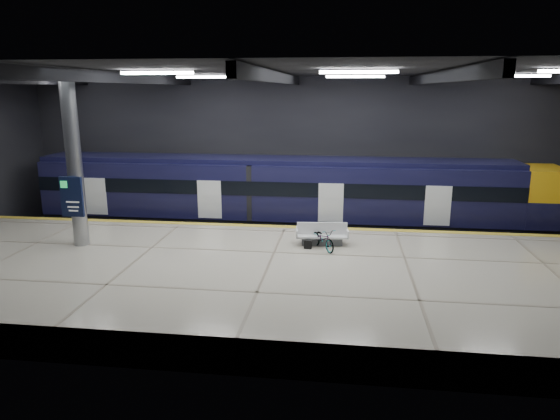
# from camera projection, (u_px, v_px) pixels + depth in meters

# --- Properties ---
(ground) EXTENTS (30.00, 30.00, 0.00)m
(ground) POSITION_uv_depth(u_px,v_px,m) (278.00, 270.00, 20.78)
(ground) COLOR black
(ground) RESTS_ON ground
(room_shell) EXTENTS (30.10, 16.10, 8.05)m
(room_shell) POSITION_uv_depth(u_px,v_px,m) (277.00, 131.00, 19.44)
(room_shell) COLOR black
(room_shell) RESTS_ON ground
(platform) EXTENTS (30.00, 11.00, 1.10)m
(platform) POSITION_uv_depth(u_px,v_px,m) (269.00, 279.00, 18.24)
(platform) COLOR beige
(platform) RESTS_ON ground
(safety_strip) EXTENTS (30.00, 0.40, 0.01)m
(safety_strip) POSITION_uv_depth(u_px,v_px,m) (285.00, 227.00, 23.18)
(safety_strip) COLOR yellow
(safety_strip) RESTS_ON platform
(rails) EXTENTS (30.00, 1.52, 0.16)m
(rails) POSITION_uv_depth(u_px,v_px,m) (291.00, 232.00, 26.07)
(rails) COLOR gray
(rails) RESTS_ON ground
(train) EXTENTS (29.40, 2.84, 3.79)m
(train) POSITION_uv_depth(u_px,v_px,m) (308.00, 195.00, 25.50)
(train) COLOR black
(train) RESTS_ON ground
(bench) EXTENTS (2.19, 1.07, 0.94)m
(bench) POSITION_uv_depth(u_px,v_px,m) (322.00, 237.00, 20.47)
(bench) COLOR #595B60
(bench) RESTS_ON platform
(bicycle) EXTENTS (1.39, 1.73, 0.88)m
(bicycle) POSITION_uv_depth(u_px,v_px,m) (323.00, 239.00, 19.82)
(bicycle) COLOR #99999E
(bicycle) RESTS_ON platform
(pannier_bag) EXTENTS (0.32, 0.21, 0.35)m
(pannier_bag) POSITION_uv_depth(u_px,v_px,m) (308.00, 244.00, 19.96)
(pannier_bag) COLOR black
(pannier_bag) RESTS_ON platform
(info_column) EXTENTS (0.90, 0.78, 6.90)m
(info_column) POSITION_uv_depth(u_px,v_px,m) (74.00, 163.00, 19.72)
(info_column) COLOR #9EA0A5
(info_column) RESTS_ON platform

